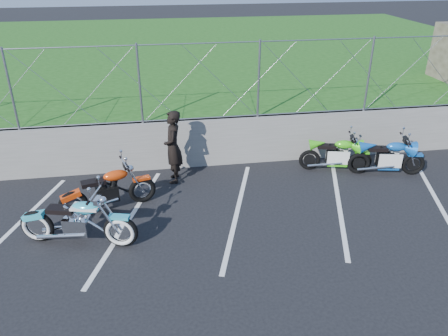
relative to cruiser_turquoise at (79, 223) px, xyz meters
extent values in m
plane|color=black|center=(3.28, -0.29, -0.48)|extent=(90.00, 90.00, 0.00)
cube|color=slate|center=(3.28, 3.21, 0.17)|extent=(30.00, 0.22, 1.30)
cube|color=#1B4D14|center=(3.28, 13.21, 0.17)|extent=(30.00, 20.00, 1.30)
cylinder|color=gray|center=(3.28, 3.21, 2.77)|extent=(28.00, 0.03, 0.03)
cylinder|color=gray|center=(3.28, 3.21, 0.87)|extent=(28.00, 0.03, 0.03)
cube|color=silver|center=(-1.52, 0.71, -0.47)|extent=(1.49, 4.31, 0.01)
cube|color=silver|center=(0.88, 0.71, -0.47)|extent=(1.49, 4.31, 0.01)
cube|color=silver|center=(3.28, 0.71, -0.47)|extent=(1.49, 4.31, 0.01)
cube|color=silver|center=(5.68, 0.71, -0.47)|extent=(1.49, 4.31, 0.01)
cube|color=silver|center=(8.08, 0.71, -0.47)|extent=(1.49, 4.31, 0.01)
torus|color=black|center=(-0.85, 0.23, -0.13)|extent=(0.70, 0.29, 0.69)
torus|color=black|center=(0.79, -0.22, -0.13)|extent=(0.70, 0.29, 0.69)
cube|color=silver|center=(-0.05, 0.01, -0.06)|extent=(0.54, 0.41, 0.36)
ellipsoid|color=#2EA6BB|center=(0.17, -0.05, 0.36)|extent=(0.60, 0.39, 0.24)
cube|color=black|center=(-0.31, 0.08, 0.29)|extent=(0.57, 0.38, 0.09)
cube|color=#2EA6BB|center=(0.79, -0.22, 0.19)|extent=(0.43, 0.26, 0.06)
cylinder|color=silver|center=(0.40, -0.11, 0.70)|extent=(0.23, 0.74, 0.03)
torus|color=black|center=(-0.28, 1.03, -0.16)|extent=(0.64, 0.28, 0.63)
torus|color=black|center=(1.19, 1.45, -0.16)|extent=(0.64, 0.28, 0.63)
cube|color=black|center=(0.44, 1.23, -0.07)|extent=(0.53, 0.40, 0.35)
ellipsoid|color=red|center=(0.65, 1.29, 0.34)|extent=(0.59, 0.39, 0.24)
cube|color=black|center=(0.18, 1.16, 0.27)|extent=(0.56, 0.38, 0.09)
cube|color=red|center=(1.19, 1.45, 0.14)|extent=(0.41, 0.25, 0.06)
cylinder|color=silver|center=(0.86, 1.35, 0.59)|extent=(0.23, 0.71, 0.03)
torus|color=black|center=(5.56, 2.46, -0.19)|extent=(0.57, 0.23, 0.56)
torus|color=black|center=(6.86, 2.15, -0.19)|extent=(0.57, 0.23, 0.56)
cube|color=black|center=(6.19, 2.31, -0.10)|extent=(0.48, 0.36, 0.32)
ellipsoid|color=#41C819|center=(6.39, 2.26, 0.28)|extent=(0.54, 0.34, 0.22)
cube|color=black|center=(5.95, 2.37, 0.21)|extent=(0.51, 0.33, 0.08)
cube|color=#41C819|center=(6.86, 2.15, 0.07)|extent=(0.38, 0.22, 0.06)
cylinder|color=silver|center=(6.55, 2.23, 0.49)|extent=(0.18, 0.67, 0.03)
torus|color=black|center=(6.75, 2.03, -0.18)|extent=(0.60, 0.23, 0.59)
torus|color=black|center=(8.11, 1.75, -0.18)|extent=(0.60, 0.23, 0.59)
cube|color=black|center=(7.41, 1.90, -0.09)|extent=(0.50, 0.36, 0.33)
ellipsoid|color=#1150A4|center=(7.62, 1.85, 0.31)|extent=(0.56, 0.34, 0.23)
cube|color=black|center=(7.16, 1.95, 0.24)|extent=(0.53, 0.33, 0.09)
cube|color=#1150A4|center=(8.11, 1.75, 0.09)|extent=(0.39, 0.22, 0.06)
cylinder|color=silver|center=(7.79, 1.82, 0.53)|extent=(0.17, 0.70, 0.03)
imported|color=black|center=(1.98, 2.41, 0.45)|extent=(0.48, 0.70, 1.85)
camera|label=1|loc=(1.65, -7.51, 4.72)|focal=35.00mm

